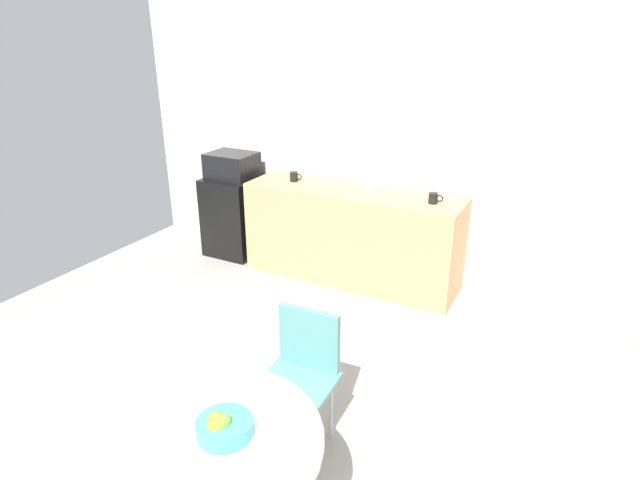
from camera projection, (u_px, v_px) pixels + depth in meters
name	position (u px, v px, depth m)	size (l,w,h in m)	color
wall_back	(412.00, 145.00, 4.90)	(6.00, 0.10, 2.60)	white
counter_block	(352.00, 235.00, 5.12)	(2.07, 0.60, 0.90)	tan
mini_fridge	(235.00, 215.00, 5.73)	(0.54, 0.54, 0.84)	black
microwave	(232.00, 165.00, 5.52)	(0.48, 0.38, 0.26)	black
round_table	(204.00, 466.00, 2.27)	(1.03, 1.03, 0.75)	silver
chair_teal	(302.00, 363.00, 3.08)	(0.44, 0.44, 0.83)	silver
fruit_bowl	(223.00, 426.00, 2.22)	(0.24, 0.24, 0.11)	teal
mug_white	(369.00, 186.00, 4.91)	(0.13, 0.08, 0.09)	white
mug_green	(294.00, 177.00, 5.21)	(0.13, 0.08, 0.09)	black
mug_red	(434.00, 198.00, 4.58)	(0.13, 0.08, 0.09)	black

